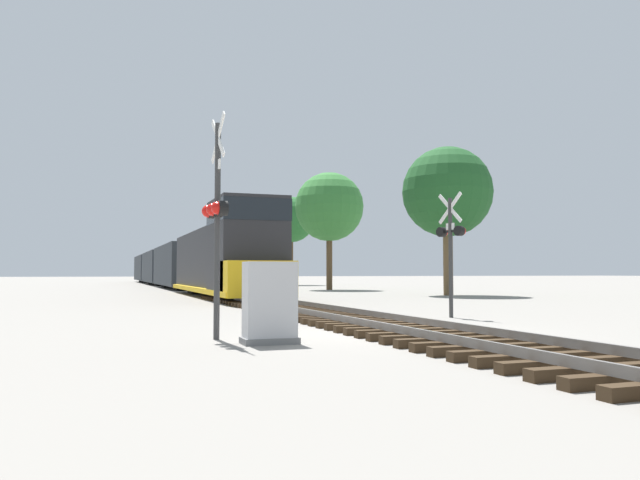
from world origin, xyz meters
TOP-DOWN VIEW (x-y plane):
  - ground_plane at (0.00, 0.00)m, footprint 400.00×400.00m
  - rail_track_bed at (0.00, -0.00)m, footprint 2.60×160.00m
  - freight_train at (0.00, 45.82)m, footprint 2.98×70.98m
  - crossing_signal_near at (-4.04, -0.17)m, footprint 0.40×1.01m
  - crossing_signal_far at (3.66, 3.54)m, footprint 0.55×1.01m
  - relay_cabinet at (-3.19, -1.23)m, footprint 1.05×0.60m
  - tree_far_right at (13.11, 19.35)m, footprint 5.33×5.33m
  - tree_mid_background at (10.60, 32.65)m, footprint 5.37×5.37m
  - tree_deep_background at (13.20, 51.33)m, footprint 4.90×4.90m

SIDE VIEW (x-z plane):
  - ground_plane at x=0.00m, z-range 0.00..0.00m
  - rail_track_bed at x=0.00m, z-range -0.02..0.29m
  - relay_cabinet at x=-3.19m, z-range -0.01..1.53m
  - freight_train at x=0.00m, z-range -0.38..4.25m
  - crossing_signal_far at x=3.66m, z-range 0.44..4.16m
  - crossing_signal_near at x=-4.04m, z-range 0.26..4.79m
  - tree_far_right at x=13.11m, z-range 1.69..10.47m
  - tree_mid_background at x=10.60m, z-range 1.86..11.00m
  - tree_deep_background at x=13.20m, z-range 2.26..11.75m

